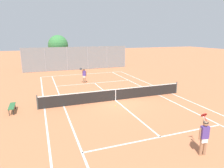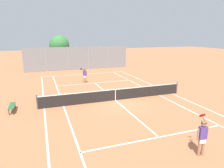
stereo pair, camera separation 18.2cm
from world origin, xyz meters
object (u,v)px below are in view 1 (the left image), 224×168
loose_tennis_ball_0 (115,106)px  tennis_net (116,94)px  tree_behind_left (58,46)px  player_far_left (84,75)px  courtside_bench (12,106)px  loose_tennis_ball_2 (104,93)px  player_near_side (204,136)px

loose_tennis_ball_0 → tennis_net: bearing=67.9°
tree_behind_left → player_far_left: bearing=-84.0°
courtside_bench → tree_behind_left: 20.09m
player_far_left → loose_tennis_ball_2: player_far_left is taller
player_far_left → courtside_bench: bearing=-134.6°
player_far_left → loose_tennis_ball_2: 4.58m
loose_tennis_ball_2 → courtside_bench: 7.74m
player_near_side → player_far_left: same height
player_near_side → loose_tennis_ball_0: size_ratio=26.88×
loose_tennis_ball_0 → player_far_left: bearing=93.5°
loose_tennis_ball_2 → player_near_side: bearing=-84.5°
tennis_net → tree_behind_left: 19.65m
player_near_side → loose_tennis_ball_2: 10.84m
tree_behind_left → loose_tennis_ball_2: bearing=-82.8°
player_near_side → loose_tennis_ball_0: 7.25m
player_far_left → tree_behind_left: (-1.31, 12.50, 2.55)m
tree_behind_left → player_near_side: bearing=-83.4°
player_near_side → player_far_left: 15.28m
loose_tennis_ball_0 → tree_behind_left: tree_behind_left is taller
loose_tennis_ball_2 → courtside_bench: courtside_bench is taller
tennis_net → tree_behind_left: (-2.35, 19.28, 2.96)m
tennis_net → tree_behind_left: bearing=96.9°
player_near_side → loose_tennis_ball_2: (-1.04, 10.76, -0.89)m
loose_tennis_ball_2 → tree_behind_left: (-2.15, 16.92, 3.44)m
loose_tennis_ball_2 → courtside_bench: bearing=-163.2°
tennis_net → courtside_bench: tennis_net is taller
player_far_left → tennis_net: bearing=-81.3°
player_near_side → tree_behind_left: 27.97m
tennis_net → tree_behind_left: tree_behind_left is taller
player_near_side → courtside_bench: 12.00m
player_near_side → player_far_left: size_ratio=1.00×
tennis_net → loose_tennis_ball_0: size_ratio=181.82×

